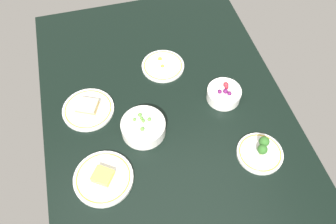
# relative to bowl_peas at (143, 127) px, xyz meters

# --- Properties ---
(dining_table) EXTENTS (1.47, 0.98, 0.04)m
(dining_table) POSITION_rel_bowl_peas_xyz_m (0.05, -0.11, -0.05)
(dining_table) COLOR black
(dining_table) RESTS_ON ground
(bowl_peas) EXTENTS (0.17, 0.17, 0.07)m
(bowl_peas) POSITION_rel_bowl_peas_xyz_m (0.00, 0.00, 0.00)
(bowl_peas) COLOR white
(bowl_peas) RESTS_ON dining_table
(plate_cheese) EXTENTS (0.21, 0.21, 0.04)m
(plate_cheese) POSITION_rel_bowl_peas_xyz_m (-0.16, 0.18, -0.02)
(plate_cheese) COLOR white
(plate_cheese) RESTS_ON dining_table
(bowl_berries) EXTENTS (0.14, 0.14, 0.07)m
(bowl_berries) POSITION_rel_bowl_peas_xyz_m (0.07, -0.35, -0.00)
(bowl_berries) COLOR white
(bowl_berries) RESTS_ON dining_table
(plate_eggs) EXTENTS (0.19, 0.19, 0.04)m
(plate_eggs) POSITION_rel_bowl_peas_xyz_m (0.30, -0.15, -0.02)
(plate_eggs) COLOR white
(plate_eggs) RESTS_ON dining_table
(plate_sandwich) EXTENTS (0.21, 0.21, 0.04)m
(plate_sandwich) POSITION_rel_bowl_peas_xyz_m (0.15, 0.19, -0.02)
(plate_sandwich) COLOR white
(plate_sandwich) RESTS_ON dining_table
(plate_broccoli) EXTENTS (0.17, 0.17, 0.07)m
(plate_broccoli) POSITION_rel_bowl_peas_xyz_m (-0.21, -0.39, -0.01)
(plate_broccoli) COLOR white
(plate_broccoli) RESTS_ON dining_table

